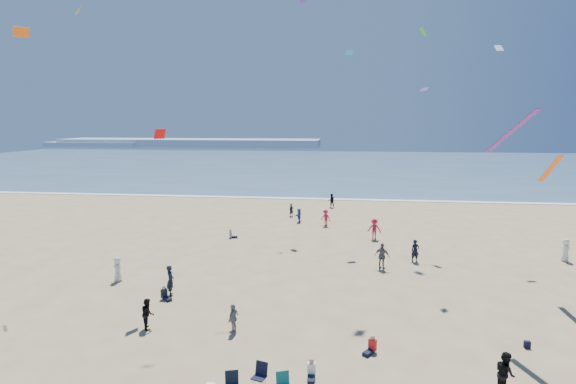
# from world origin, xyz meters

# --- Properties ---
(ocean) EXTENTS (220.00, 100.00, 0.06)m
(ocean) POSITION_xyz_m (0.00, 95.00, 0.03)
(ocean) COLOR #476B84
(ocean) RESTS_ON ground
(surf_line) EXTENTS (220.00, 1.20, 0.08)m
(surf_line) POSITION_xyz_m (0.00, 45.00, 0.04)
(surf_line) COLOR white
(surf_line) RESTS_ON ground
(headland_far) EXTENTS (110.00, 20.00, 3.20)m
(headland_far) POSITION_xyz_m (-60.00, 170.00, 1.60)
(headland_far) COLOR #7A8EA8
(headland_far) RESTS_ON ground
(headland_near) EXTENTS (40.00, 14.00, 2.00)m
(headland_near) POSITION_xyz_m (-100.00, 165.00, 1.00)
(headland_near) COLOR #7A8EA8
(headland_near) RESTS_ON ground
(standing_flyers) EXTENTS (32.69, 38.96, 1.92)m
(standing_flyers) POSITION_xyz_m (4.52, 19.40, 0.87)
(standing_flyers) COLOR slate
(standing_flyers) RESTS_ON ground
(seated_group) EXTENTS (13.63, 28.86, 0.84)m
(seated_group) POSITION_xyz_m (1.32, 6.45, 0.42)
(seated_group) COLOR white
(seated_group) RESTS_ON ground
(chair_cluster) EXTENTS (2.76, 1.55, 1.00)m
(chair_cluster) POSITION_xyz_m (1.83, -0.08, 0.50)
(chair_cluster) COLOR black
(chair_cluster) RESTS_ON ground
(navy_bag) EXTENTS (0.28, 0.18, 0.34)m
(navy_bag) POSITION_xyz_m (13.76, 5.11, 0.17)
(navy_bag) COLOR black
(navy_bag) RESTS_ON ground
(kites_aloft) EXTENTS (35.29, 34.95, 28.26)m
(kites_aloft) POSITION_xyz_m (10.43, 12.44, 14.49)
(kites_aloft) COLOR #E3A407
(kites_aloft) RESTS_ON ground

